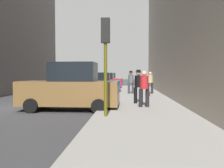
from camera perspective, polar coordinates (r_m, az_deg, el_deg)
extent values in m
plane|color=#38383A|center=(13.20, -20.30, -5.25)|extent=(120.00, 120.00, 0.00)
cube|color=gray|center=(12.10, 6.81, -5.45)|extent=(4.00, 40.00, 0.15)
cube|color=brown|center=(11.86, -9.68, -2.01)|extent=(4.63, 1.93, 1.10)
cube|color=black|center=(11.77, -8.77, 2.74)|extent=(2.10, 1.60, 0.90)
cylinder|color=black|center=(13.22, -14.98, -3.78)|extent=(0.64, 0.23, 0.64)
cylinder|color=black|center=(11.51, -18.06, -4.74)|extent=(0.64, 0.23, 0.64)
cylinder|color=black|center=(12.54, -1.97, -4.03)|extent=(0.64, 0.23, 0.64)
cylinder|color=black|center=(10.73, -3.09, -5.14)|extent=(0.64, 0.23, 0.64)
cube|color=#B7BABF|center=(17.29, -5.50, -1.01)|extent=(4.26, 1.99, 0.84)
cube|color=black|center=(17.23, -4.85, 1.47)|extent=(1.94, 1.63, 0.70)
cylinder|color=black|center=(18.43, -9.37, -1.97)|extent=(0.65, 0.24, 0.64)
cylinder|color=black|center=(16.63, -10.56, -2.46)|extent=(0.65, 0.24, 0.64)
cylinder|color=black|center=(18.12, -0.85, -2.02)|extent=(0.65, 0.24, 0.64)
cylinder|color=black|center=(16.28, -1.11, -2.52)|extent=(0.65, 0.24, 0.64)
cube|color=navy|center=(22.22, -3.49, -0.23)|extent=(4.26, 1.97, 0.84)
cube|color=black|center=(22.18, -2.99, 1.70)|extent=(1.94, 1.62, 0.70)
cylinder|color=black|center=(23.31, -6.63, -1.03)|extent=(0.65, 0.24, 0.64)
cylinder|color=black|center=(21.50, -7.34, -1.33)|extent=(0.65, 0.24, 0.64)
cylinder|color=black|center=(23.08, 0.09, -1.05)|extent=(0.65, 0.24, 0.64)
cylinder|color=black|center=(21.24, -0.04, -1.35)|extent=(0.65, 0.24, 0.64)
cube|color=#B2191E|center=(27.79, -2.09, 0.32)|extent=(4.24, 1.93, 0.84)
cube|color=black|center=(27.74, -1.69, 1.86)|extent=(1.92, 1.61, 0.70)
cylinder|color=black|center=(28.90, -4.56, -0.34)|extent=(0.64, 0.23, 0.64)
cylinder|color=black|center=(27.09, -5.19, -0.53)|extent=(0.64, 0.23, 0.64)
cylinder|color=black|center=(28.59, 0.85, -0.36)|extent=(0.64, 0.23, 0.64)
cylinder|color=black|center=(26.76, 0.58, -0.56)|extent=(0.64, 0.23, 0.64)
cube|color=slate|center=(32.74, -1.25, 0.65)|extent=(4.26, 1.97, 0.84)
cube|color=black|center=(32.71, -0.90, 1.96)|extent=(1.94, 1.62, 0.70)
cylinder|color=black|center=(33.85, -3.37, 0.08)|extent=(0.65, 0.24, 0.64)
cylinder|color=black|center=(32.03, -3.86, -0.06)|extent=(0.65, 0.24, 0.64)
cylinder|color=black|center=(33.55, 1.25, 0.06)|extent=(0.65, 0.24, 0.64)
cylinder|color=black|center=(31.72, 1.02, -0.08)|extent=(0.65, 0.24, 0.64)
cylinder|color=red|center=(14.92, 0.21, -2.58)|extent=(0.22, 0.22, 0.55)
sphere|color=red|center=(14.90, 0.21, -1.31)|extent=(0.20, 0.20, 0.20)
cylinder|color=red|center=(14.93, -0.40, -2.47)|extent=(0.10, 0.09, 0.09)
cylinder|color=red|center=(14.91, 0.83, -2.48)|extent=(0.10, 0.09, 0.09)
cylinder|color=#514C0F|center=(9.19, -1.49, 3.78)|extent=(0.12, 0.12, 3.60)
cube|color=black|center=(9.32, -1.50, 12.11)|extent=(0.32, 0.24, 0.90)
sphere|color=red|center=(9.50, -1.44, 13.64)|extent=(0.14, 0.14, 0.14)
sphere|color=yellow|center=(9.45, -1.43, 11.97)|extent=(0.14, 0.14, 0.14)
sphere|color=green|center=(9.41, -1.43, 10.29)|extent=(0.14, 0.14, 0.14)
cylinder|color=black|center=(13.24, 5.39, -2.58)|extent=(0.22, 0.22, 0.85)
cylinder|color=black|center=(13.34, 6.70, -2.55)|extent=(0.22, 0.22, 0.85)
cylinder|color=black|center=(13.25, 6.07, 0.60)|extent=(0.49, 0.49, 0.62)
sphere|color=tan|center=(13.24, 6.07, 2.46)|extent=(0.24, 0.24, 0.24)
cylinder|color=black|center=(13.24, 6.08, 2.77)|extent=(0.34, 0.34, 0.02)
cylinder|color=black|center=(13.24, 6.08, 3.03)|extent=(0.23, 0.23, 0.11)
cylinder|color=black|center=(11.91, 8.09, -3.17)|extent=(0.20, 0.20, 0.85)
cylinder|color=black|center=(11.84, 6.58, -3.19)|extent=(0.20, 0.20, 0.85)
cylinder|color=#A51E23|center=(11.82, 7.36, 0.37)|extent=(0.45, 0.45, 0.62)
sphere|color=tan|center=(11.81, 7.37, 2.45)|extent=(0.24, 0.24, 0.24)
cylinder|color=#333338|center=(19.45, 3.88, -0.96)|extent=(0.22, 0.22, 0.85)
cylinder|color=#333338|center=(19.54, 4.78, -0.95)|extent=(0.22, 0.22, 0.85)
cylinder|color=#4C5156|center=(19.46, 4.34, 1.21)|extent=(0.49, 0.49, 0.62)
sphere|color=#997051|center=(19.46, 4.34, 2.47)|extent=(0.24, 0.24, 0.24)
cylinder|color=black|center=(19.46, 4.34, 2.69)|extent=(0.34, 0.34, 0.02)
cylinder|color=black|center=(19.46, 4.34, 2.86)|extent=(0.23, 0.23, 0.11)
cylinder|color=black|center=(19.55, 8.28, -0.96)|extent=(0.22, 0.22, 0.85)
cylinder|color=black|center=(19.66, 9.15, -0.95)|extent=(0.22, 0.22, 0.85)
cylinder|color=tan|center=(19.58, 8.73, 1.19)|extent=(0.49, 0.49, 0.62)
sphere|color=tan|center=(19.57, 8.74, 2.45)|extent=(0.24, 0.24, 0.24)
cube|color=#472D19|center=(17.76, 8.17, -2.23)|extent=(0.32, 0.44, 0.28)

